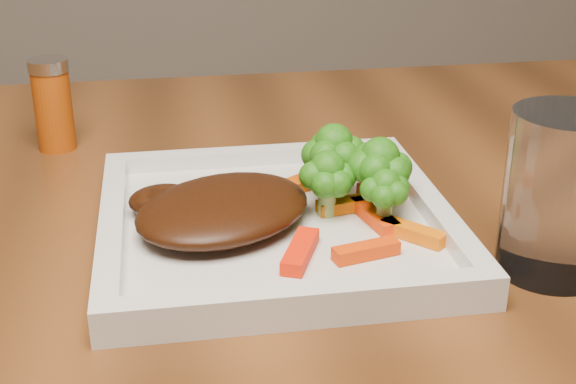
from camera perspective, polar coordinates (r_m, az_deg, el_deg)
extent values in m
cube|color=silver|center=(0.63, -0.89, -2.62)|extent=(0.27, 0.27, 0.01)
ellipsoid|color=#371808|center=(0.62, -4.62, -1.19)|extent=(0.18, 0.18, 0.03)
cube|color=#E43803|center=(0.58, 5.57, -4.18)|extent=(0.05, 0.02, 0.01)
cube|color=#E86503|center=(0.61, 8.89, -2.86)|extent=(0.04, 0.05, 0.01)
cube|color=#F71F04|center=(0.58, 0.88, -4.23)|extent=(0.04, 0.06, 0.01)
cube|color=red|center=(0.68, 7.29, 0.23)|extent=(0.06, 0.02, 0.01)
cube|color=#C84403|center=(0.68, -0.03, 0.27)|extent=(0.06, 0.05, 0.01)
cube|color=#FF3A04|center=(0.63, 6.19, -1.69)|extent=(0.03, 0.06, 0.01)
cube|color=#CB6003|center=(0.65, 4.43, -0.87)|extent=(0.06, 0.02, 0.01)
cylinder|color=#9D3E08|center=(0.83, -16.37, 5.97)|extent=(0.05, 0.05, 0.09)
cylinder|color=silver|center=(0.59, 18.77, -0.15)|extent=(0.10, 0.10, 0.12)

